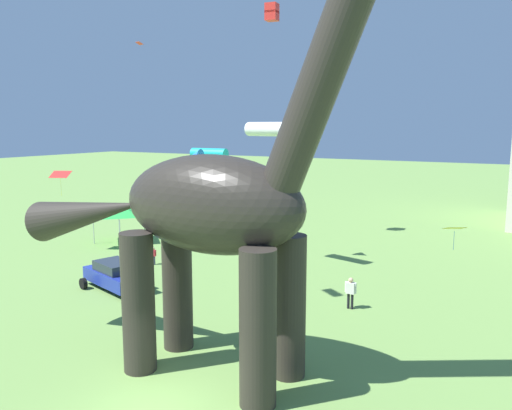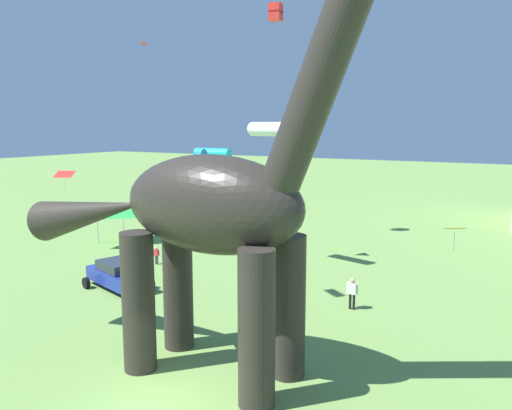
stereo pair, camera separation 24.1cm
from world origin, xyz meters
TOP-DOWN VIEW (x-y plane):
  - ground_plane at (0.00, 0.00)m, footprint 240.00×240.00m
  - dinosaur_sculpture at (0.21, 3.11)m, footprint 16.49×3.49m
  - parked_sedan_left at (-9.85, 8.56)m, footprint 4.54×2.93m
  - person_vendor_side at (-11.31, 13.46)m, footprint 0.44×0.19m
  - person_photographer at (2.50, 11.88)m, footprint 0.59×0.26m
  - festival_canopy_tent at (-17.90, 17.26)m, footprint 3.15×3.15m
  - kite_far_right at (7.88, 6.24)m, footprint 0.80×0.74m
  - kite_near_high at (-11.49, 19.90)m, footprint 2.94×2.47m
  - kite_mid_center at (-8.22, 24.02)m, footprint 0.97×0.97m
  - kite_mid_left at (-4.55, 16.92)m, footprint 3.22×2.99m
  - kite_drifting at (-19.10, 12.99)m, footprint 1.58×1.38m
  - kite_apex at (-21.70, 24.52)m, footprint 0.77×0.64m

SIDE VIEW (x-z plane):
  - ground_plane at x=0.00m, z-range 0.00..0.00m
  - person_vendor_side at x=-11.31m, z-range 0.12..1.29m
  - parked_sedan_left at x=-9.85m, z-range 0.03..1.58m
  - person_photographer at x=2.50m, z-range 0.17..1.75m
  - festival_canopy_tent at x=-17.90m, z-range 1.04..4.04m
  - kite_drifting at x=-19.10m, z-range 4.70..6.42m
  - kite_far_right at x=7.88m, z-range 5.17..5.98m
  - dinosaur_sculpture at x=0.21m, z-range -2.39..14.85m
  - kite_near_high at x=-11.49m, z-range 6.43..7.29m
  - kite_mid_left at x=-4.55m, z-range 8.27..9.18m
  - kite_apex at x=-21.70m, z-range 16.02..16.25m
  - kite_mid_center at x=-8.22m, z-range 16.69..17.94m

